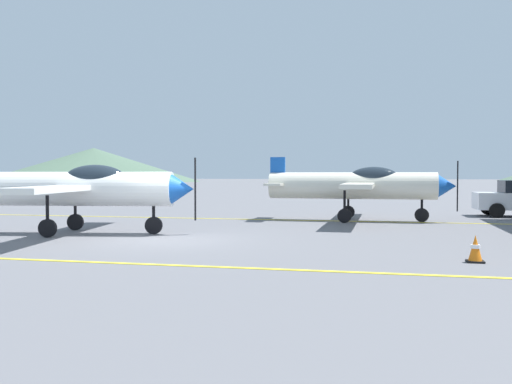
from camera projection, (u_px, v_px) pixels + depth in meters
The scene contains 7 objects.
ground_plane at pixel (165, 240), 16.07m from camera, with size 400.00×400.00×0.00m, color slate.
apron_line_near at pixel (89, 262), 11.94m from camera, with size 80.00×0.16×0.01m, color yellow.
apron_line_far at pixel (233, 219), 23.40m from camera, with size 80.00×0.16×0.01m, color yellow.
airplane_near at pixel (77, 188), 17.63m from camera, with size 7.61×8.71×2.61m.
airplane_mid at pixel (359, 185), 22.50m from camera, with size 7.50×8.66×2.61m.
traffic_cone_front at pixel (475, 249), 11.92m from camera, with size 0.36×0.36×0.59m.
hill_left at pixel (94, 165), 140.69m from camera, with size 53.91×53.91×8.51m, color #4C6651.
Camera 1 is at (6.15, -15.03, 1.89)m, focal length 39.05 mm.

